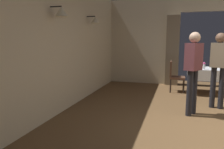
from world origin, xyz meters
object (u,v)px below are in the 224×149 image
at_px(chair_mid_left, 175,75).
at_px(plate_mid_d, 203,67).
at_px(glass_mid_c, 196,66).
at_px(dining_table_mid, 215,72).
at_px(person_waiter_by_doorway, 193,67).
at_px(flower_vase_mid, 204,65).
at_px(person_diner_standing_aside, 219,64).
at_px(glass_mid_b, 224,67).

relative_size(chair_mid_left, plate_mid_d, 4.90).
bearing_deg(plate_mid_d, chair_mid_left, -158.68).
xyz_separation_m(glass_mid_c, plate_mid_d, (0.23, 0.26, -0.04)).
height_order(dining_table_mid, plate_mid_d, plate_mid_d).
distance_m(glass_mid_c, person_waiter_by_doorway, 2.20).
height_order(flower_vase_mid, person_waiter_by_doorway, person_waiter_by_doorway).
distance_m(plate_mid_d, person_diner_standing_aside, 1.80).
bearing_deg(glass_mid_c, chair_mid_left, -174.03).
bearing_deg(flower_vase_mid, chair_mid_left, 161.10).
relative_size(dining_table_mid, plate_mid_d, 7.82).
xyz_separation_m(glass_mid_b, person_diner_standing_aside, (-0.40, -1.45, 0.23)).
distance_m(glass_mid_c, person_diner_standing_aside, 1.57).
bearing_deg(plate_mid_d, person_waiter_by_doorway, -100.45).
bearing_deg(glass_mid_b, flower_vase_mid, -155.07).
relative_size(dining_table_mid, chair_mid_left, 1.60).
bearing_deg(glass_mid_c, plate_mid_d, 48.61).
height_order(chair_mid_left, person_diner_standing_aside, person_diner_standing_aside).
bearing_deg(chair_mid_left, flower_vase_mid, -18.90).
height_order(flower_vase_mid, plate_mid_d, flower_vase_mid).
distance_m(dining_table_mid, flower_vase_mid, 0.49).
distance_m(chair_mid_left, glass_mid_c, 0.66).
xyz_separation_m(dining_table_mid, plate_mid_d, (-0.31, 0.30, 0.10)).
xyz_separation_m(glass_mid_b, plate_mid_d, (-0.54, 0.32, -0.04)).
height_order(chair_mid_left, glass_mid_b, chair_mid_left).
height_order(flower_vase_mid, glass_mid_b, flower_vase_mid).
relative_size(glass_mid_b, plate_mid_d, 0.45).
xyz_separation_m(chair_mid_left, plate_mid_d, (0.82, 0.32, 0.24)).
relative_size(chair_mid_left, glass_mid_b, 10.89).
xyz_separation_m(glass_mid_c, person_waiter_by_doorway, (-0.22, -2.18, 0.22)).
relative_size(chair_mid_left, glass_mid_c, 9.17).
xyz_separation_m(dining_table_mid, chair_mid_left, (-1.13, -0.02, -0.14)).
bearing_deg(person_diner_standing_aside, dining_table_mid, 83.35).
distance_m(flower_vase_mid, glass_mid_c, 0.39).
xyz_separation_m(glass_mid_c, person_diner_standing_aside, (0.37, -1.52, 0.22)).
height_order(flower_vase_mid, glass_mid_c, flower_vase_mid).
xyz_separation_m(dining_table_mid, person_waiter_by_doorway, (-0.76, -2.13, 0.37)).
bearing_deg(person_diner_standing_aside, chair_mid_left, 123.33).
relative_size(dining_table_mid, glass_mid_b, 17.41).
bearing_deg(person_diner_standing_aside, glass_mid_b, 74.64).
relative_size(glass_mid_b, glass_mid_c, 0.84).
distance_m(dining_table_mid, glass_mid_b, 0.27).
height_order(chair_mid_left, person_waiter_by_doorway, person_waiter_by_doorway).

